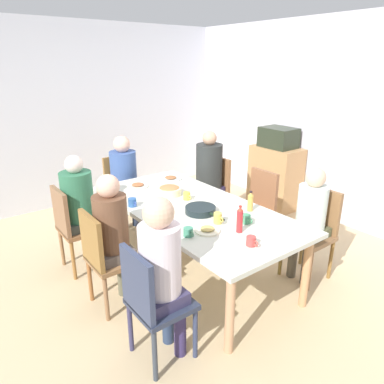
% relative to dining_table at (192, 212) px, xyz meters
% --- Properties ---
extents(ground_plane, '(6.30, 6.30, 0.00)m').
position_rel_dining_table_xyz_m(ground_plane, '(0.00, 0.00, -0.66)').
color(ground_plane, '#D1B587').
extents(wall_back, '(5.49, 0.12, 2.60)m').
position_rel_dining_table_xyz_m(wall_back, '(0.00, 2.35, 0.64)').
color(wall_back, silver).
rests_on(wall_back, ground_plane).
extents(wall_left, '(0.12, 4.83, 2.60)m').
position_rel_dining_table_xyz_m(wall_left, '(-2.69, 0.00, 0.64)').
color(wall_left, silver).
rests_on(wall_left, ground_plane).
extents(dining_table, '(2.27, 1.09, 0.72)m').
position_rel_dining_table_xyz_m(dining_table, '(0.00, 0.00, 0.00)').
color(dining_table, beige).
rests_on(dining_table, ground_plane).
extents(chair_0, '(0.40, 0.40, 0.90)m').
position_rel_dining_table_xyz_m(chair_0, '(-1.52, 0.00, -0.15)').
color(chair_0, olive).
rests_on(chair_0, ground_plane).
extents(person_0, '(0.33, 0.33, 1.19)m').
position_rel_dining_table_xyz_m(person_0, '(-1.43, 0.00, 0.06)').
color(person_0, '#273047').
rests_on(person_0, ground_plane).
extents(chair_1, '(0.40, 0.40, 0.90)m').
position_rel_dining_table_xyz_m(chair_1, '(-0.76, 0.93, -0.15)').
color(chair_1, brown).
rests_on(chair_1, ground_plane).
extents(person_1, '(0.33, 0.33, 1.26)m').
position_rel_dining_table_xyz_m(person_1, '(-0.76, 0.84, 0.09)').
color(person_1, '#263A44').
rests_on(person_1, ground_plane).
extents(chair_2, '(0.40, 0.40, 0.90)m').
position_rel_dining_table_xyz_m(chair_2, '(-0.76, -0.93, -0.15)').
color(chair_2, '#905E38').
rests_on(chair_2, ground_plane).
extents(person_2, '(0.31, 0.31, 1.21)m').
position_rel_dining_table_xyz_m(person_2, '(-0.76, -0.84, 0.06)').
color(person_2, '#404149').
rests_on(person_2, ground_plane).
extents(chair_3, '(0.40, 0.40, 0.90)m').
position_rel_dining_table_xyz_m(chair_3, '(0.76, -0.93, -0.15)').
color(chair_3, '#293146').
rests_on(chair_3, ground_plane).
extents(person_3, '(0.30, 0.30, 1.24)m').
position_rel_dining_table_xyz_m(person_3, '(0.76, -0.84, 0.08)').
color(person_3, navy).
rests_on(person_3, ground_plane).
extents(chair_4, '(0.40, 0.40, 0.90)m').
position_rel_dining_table_xyz_m(chair_4, '(0.00, -0.93, -0.15)').
color(chair_4, olive).
rests_on(chair_4, ground_plane).
extents(person_4, '(0.30, 0.30, 1.21)m').
position_rel_dining_table_xyz_m(person_4, '(0.00, -0.83, 0.05)').
color(person_4, '#575642').
rests_on(person_4, ground_plane).
extents(chair_5, '(0.40, 0.40, 0.90)m').
position_rel_dining_table_xyz_m(chair_5, '(0.76, 0.93, -0.15)').
color(chair_5, '#87603F').
rests_on(chair_5, ground_plane).
extents(person_5, '(0.30, 0.30, 1.14)m').
position_rel_dining_table_xyz_m(person_5, '(0.76, 0.83, 0.02)').
color(person_5, '#534C45').
rests_on(person_5, ground_plane).
extents(chair_6, '(0.40, 0.40, 0.90)m').
position_rel_dining_table_xyz_m(chair_6, '(0.00, 0.93, -0.15)').
color(chair_6, brown).
rests_on(chair_6, ground_plane).
extents(plate_0, '(0.21, 0.21, 0.04)m').
position_rel_dining_table_xyz_m(plate_0, '(0.51, -0.23, 0.08)').
color(plate_0, beige).
rests_on(plate_0, dining_table).
extents(plate_1, '(0.24, 0.24, 0.04)m').
position_rel_dining_table_xyz_m(plate_1, '(-0.83, -0.13, 0.08)').
color(plate_1, silver).
rests_on(plate_1, dining_table).
extents(plate_2, '(0.25, 0.25, 0.04)m').
position_rel_dining_table_xyz_m(plate_2, '(-0.83, 0.31, 0.08)').
color(plate_2, white).
rests_on(plate_2, dining_table).
extents(bowl_0, '(0.26, 0.26, 0.10)m').
position_rel_dining_table_xyz_m(bowl_0, '(-0.41, 0.01, 0.11)').
color(bowl_0, beige).
rests_on(bowl_0, dining_table).
extents(serving_pan, '(0.47, 0.29, 0.06)m').
position_rel_dining_table_xyz_m(serving_pan, '(0.17, -0.03, 0.09)').
color(serving_pan, black).
rests_on(serving_pan, dining_table).
extents(cup_0, '(0.12, 0.08, 0.08)m').
position_rel_dining_table_xyz_m(cup_0, '(-0.35, -0.46, 0.10)').
color(cup_0, '#2E5A99').
rests_on(cup_0, dining_table).
extents(cup_1, '(0.11, 0.07, 0.10)m').
position_rel_dining_table_xyz_m(cup_1, '(0.44, -0.05, 0.11)').
color(cup_1, '#E2C052').
rests_on(cup_1, dining_table).
extents(cup_2, '(0.11, 0.08, 0.07)m').
position_rel_dining_table_xyz_m(cup_2, '(0.48, -0.40, 0.10)').
color(cup_2, '#3F8769').
rests_on(cup_2, dining_table).
extents(cup_3, '(0.11, 0.07, 0.08)m').
position_rel_dining_table_xyz_m(cup_3, '(-0.18, 0.07, 0.10)').
color(cup_3, yellow).
rests_on(cup_3, dining_table).
extents(cup_4, '(0.11, 0.07, 0.08)m').
position_rel_dining_table_xyz_m(cup_4, '(0.90, -0.12, 0.10)').
color(cup_4, '#C8433F').
rests_on(cup_4, dining_table).
extents(cup_5, '(0.12, 0.08, 0.08)m').
position_rel_dining_table_xyz_m(cup_5, '(0.59, 0.15, 0.10)').
color(cup_5, '#428C62').
rests_on(cup_5, dining_table).
extents(bottle_0, '(0.05, 0.05, 0.23)m').
position_rel_dining_table_xyz_m(bottle_0, '(0.67, -0.02, 0.17)').
color(bottle_0, red).
rests_on(bottle_0, dining_table).
extents(bottle_1, '(0.05, 0.05, 0.20)m').
position_rel_dining_table_xyz_m(bottle_1, '(0.41, 0.37, 0.15)').
color(bottle_1, gold).
rests_on(bottle_1, dining_table).
extents(side_cabinet, '(0.70, 0.44, 0.90)m').
position_rel_dining_table_xyz_m(side_cabinet, '(-0.69, 2.05, -0.21)').
color(side_cabinet, tan).
rests_on(side_cabinet, ground_plane).
extents(microwave, '(0.48, 0.36, 0.28)m').
position_rel_dining_table_xyz_m(microwave, '(-0.69, 2.05, 0.38)').
color(microwave, '#273021').
rests_on(microwave, side_cabinet).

